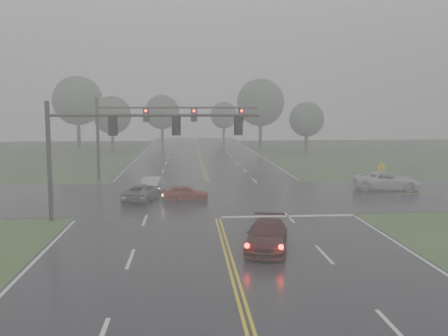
{
  "coord_description": "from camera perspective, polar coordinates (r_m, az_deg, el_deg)",
  "views": [
    {
      "loc": [
        -1.9,
        -16.32,
        6.84
      ],
      "look_at": [
        0.53,
        16.0,
        2.96
      ],
      "focal_mm": 40.0,
      "sensor_mm": 36.0,
      "label": 1
    }
  ],
  "objects": [
    {
      "name": "sedan_silver",
      "position": [
        41.02,
        -7.99,
        -2.84
      ],
      "size": [
        2.06,
        4.31,
        1.36
      ],
      "primitive_type": "imported",
      "rotation": [
        0.0,
        0.0,
        2.99
      ],
      "color": "#9C9FA4",
      "rests_on": "ground"
    },
    {
      "name": "tree_n_mid",
      "position": [
        93.2,
        -7.1,
        6.36
      ],
      "size": [
        6.38,
        6.38,
        9.36
      ],
      "color": "#372C24",
      "rests_on": "ground"
    },
    {
      "name": "car_grey",
      "position": [
        37.86,
        -9.41,
        -3.67
      ],
      "size": [
        2.85,
        4.7,
        1.22
      ],
      "primitive_type": "imported",
      "rotation": [
        0.0,
        0.0,
        2.94
      ],
      "color": "#4C4E52",
      "rests_on": "ground"
    },
    {
      "name": "pickup_white",
      "position": [
        44.24,
        18.08,
        -2.4
      ],
      "size": [
        5.92,
        3.58,
        1.54
      ],
      "primitive_type": "imported",
      "rotation": [
        0.0,
        0.0,
        1.37
      ],
      "color": "silver",
      "rests_on": "ground"
    },
    {
      "name": "signal_gantry_far",
      "position": [
        47.65,
        -8.59,
        5.2
      ],
      "size": [
        15.2,
        0.4,
        7.84
      ],
      "color": "black",
      "rests_on": "ground"
    },
    {
      "name": "signal_gantry_near",
      "position": [
        31.03,
        -12.35,
        3.47
      ],
      "size": [
        12.94,
        0.32,
        7.28
      ],
      "color": "black",
      "rests_on": "ground"
    },
    {
      "name": "tree_e_near",
      "position": [
        77.83,
        9.42,
        5.49
      ],
      "size": [
        5.34,
        5.34,
        7.84
      ],
      "color": "#372C24",
      "rests_on": "ground"
    },
    {
      "name": "main_road",
      "position": [
        37.01,
        -1.29,
        -3.82
      ],
      "size": [
        18.0,
        160.0,
        0.02
      ],
      "primitive_type": "cube",
      "color": "black",
      "rests_on": "ground"
    },
    {
      "name": "tree_nw_a",
      "position": [
        80.54,
        -12.67,
        5.91
      ],
      "size": [
        5.99,
        5.99,
        8.8
      ],
      "color": "#372C24",
      "rests_on": "ground"
    },
    {
      "name": "ground",
      "position": [
        17.79,
        2.24,
        -15.77
      ],
      "size": [
        180.0,
        180.0,
        0.0
      ],
      "primitive_type": "plane",
      "color": "#2D481F",
      "rests_on": "ground"
    },
    {
      "name": "stop_bar",
      "position": [
        32.11,
        7.32,
        -5.52
      ],
      "size": [
        8.5,
        0.5,
        0.01
      ],
      "primitive_type": "cube",
      "color": "silver",
      "rests_on": "ground"
    },
    {
      "name": "sedan_red",
      "position": [
        37.18,
        -4.46,
        -3.79
      ],
      "size": [
        3.53,
        1.5,
        1.19
      ],
      "primitive_type": "imported",
      "rotation": [
        0.0,
        0.0,
        1.6
      ],
      "color": "maroon",
      "rests_on": "ground"
    },
    {
      "name": "tree_ne_a",
      "position": [
        85.97,
        4.2,
        7.47
      ],
      "size": [
        8.09,
        8.09,
        11.89
      ],
      "color": "#372C24",
      "rests_on": "ground"
    },
    {
      "name": "sedan_maroon",
      "position": [
        24.65,
        4.92,
        -9.3
      ],
      "size": [
        2.93,
        5.07,
        1.38
      ],
      "primitive_type": "imported",
      "rotation": [
        0.0,
        0.0,
        -0.22
      ],
      "color": "#370C0A",
      "rests_on": "ground"
    },
    {
      "name": "cross_street",
      "position": [
        38.97,
        -1.45,
        -3.28
      ],
      "size": [
        120.0,
        14.0,
        0.02
      ],
      "primitive_type": "cube",
      "color": "black",
      "rests_on": "ground"
    },
    {
      "name": "sign_diamond_east",
      "position": [
        44.42,
        17.54,
        -0.29
      ],
      "size": [
        0.95,
        0.28,
        2.34
      ],
      "rotation": [
        0.0,
        0.0,
        0.25
      ],
      "color": "black",
      "rests_on": "ground"
    },
    {
      "name": "tree_n_far",
      "position": [
        105.17,
        -0.03,
        6.04
      ],
      "size": [
        5.59,
        5.59,
        8.21
      ],
      "color": "#372C24",
      "rests_on": "ground"
    },
    {
      "name": "tree_nw_b",
      "position": [
        89.41,
        -16.38,
        7.39
      ],
      "size": [
        8.42,
        8.42,
        12.37
      ],
      "color": "#372C24",
      "rests_on": "ground"
    }
  ]
}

